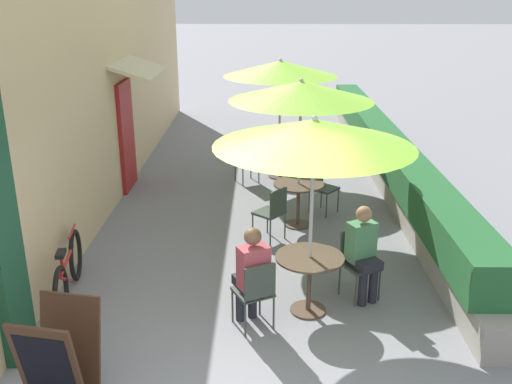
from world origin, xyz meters
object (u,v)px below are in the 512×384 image
object	(u,v)px
patio_table_near	(309,271)
patio_table_far	(279,151)
patio_table_mid	(298,194)
cafe_chair_far_right	(276,144)
cafe_chair_near_right	(357,258)
cafe_chair_far_left	(313,158)
cafe_chair_mid_left	(321,184)
cafe_chair_mid_right	(273,210)
bicycle_leaning	(69,273)
coffee_cup_far	(275,140)
cafe_chair_far_back	(249,159)
patio_umbrella_mid	(301,91)
seated_patron_near_right	(363,250)
cafe_chair_near_left	(256,290)
patio_umbrella_near	(314,133)
menu_board	(60,356)
seated_patron_near_left	(251,272)
patio_umbrella_far	(280,69)

from	to	relation	value
patio_table_near	patio_table_far	distance (m)	5.28
patio_table_mid	cafe_chair_far_right	world-z (taller)	cafe_chair_far_right
cafe_chair_near_right	cafe_chair_far_left	xyz separation A→B (m)	(-0.18, 4.54, 0.00)
cafe_chair_mid_left	patio_table_far	distance (m)	2.08
cafe_chair_mid_right	cafe_chair_far_right	bearing A→B (deg)	38.59
cafe_chair_near_right	bicycle_leaning	distance (m)	3.65
patio_table_near	coffee_cup_far	distance (m)	5.37
cafe_chair_far_right	cafe_chair_far_back	distance (m)	1.31
cafe_chair_near_right	cafe_chair_far_left	bearing A→B (deg)	-114.39
patio_umbrella_mid	cafe_chair_far_back	world-z (taller)	patio_umbrella_mid
patio_umbrella_mid	coffee_cup_far	size ratio (longest dim) A/B	27.15
cafe_chair_near_right	seated_patron_near_right	bearing A→B (deg)	90.00
seated_patron_near_right	cafe_chair_near_left	bearing A→B (deg)	1.56
seated_patron_near_right	patio_table_far	xyz separation A→B (m)	(-0.91, 4.97, -0.13)
patio_table_mid	cafe_chair_far_left	size ratio (longest dim) A/B	0.95
cafe_chair_far_right	cafe_chair_far_back	bearing A→B (deg)	-24.20
patio_table_mid	cafe_chair_mid_left	xyz separation A→B (m)	(0.43, 0.62, -0.04)
patio_table_mid	patio_umbrella_mid	xyz separation A→B (m)	(-0.00, 0.00, 1.69)
patio_umbrella_near	cafe_chair_near_left	size ratio (longest dim) A/B	2.81
cafe_chair_far_right	menu_board	distance (m)	7.97
patio_table_near	cafe_chair_near_right	bearing A→B (deg)	32.45
patio_umbrella_near	cafe_chair_mid_left	world-z (taller)	patio_umbrella_near
coffee_cup_far	bicycle_leaning	world-z (taller)	coffee_cup_far
patio_table_mid	cafe_chair_far_back	size ratio (longest dim) A/B	0.95
cafe_chair_mid_left	cafe_chair_near_right	bearing A→B (deg)	44.07
seated_patron_near_left	patio_umbrella_far	xyz separation A→B (m)	(0.47, 5.59, 1.56)
cafe_chair_mid_left	bicycle_leaning	bearing A→B (deg)	-8.16
cafe_chair_far_right	bicycle_leaning	xyz separation A→B (m)	(-2.73, -5.78, -0.15)
patio_umbrella_mid	cafe_chair_far_left	world-z (taller)	patio_umbrella_mid
patio_umbrella_near	patio_table_far	distance (m)	5.55
seated_patron_near_left	patio_umbrella_mid	size ratio (longest dim) A/B	0.51
patio_umbrella_near	patio_umbrella_far	xyz separation A→B (m)	(-0.22, 5.28, 0.00)
patio_table_mid	cafe_chair_mid_right	distance (m)	0.76
cafe_chair_near_right	patio_umbrella_mid	distance (m)	2.93
cafe_chair_far_right	patio_table_far	bearing A→B (deg)	5.80
cafe_chair_near_right	bicycle_leaning	size ratio (longest dim) A/B	0.49
patio_table_near	menu_board	world-z (taller)	menu_board
cafe_chair_mid_left	patio_table_far	world-z (taller)	cafe_chair_mid_left
seated_patron_near_left	patio_table_mid	size ratio (longest dim) A/B	1.51
cafe_chair_mid_left	coffee_cup_far	xyz separation A→B (m)	(-0.76, 2.05, 0.27)
patio_umbrella_mid	patio_table_far	size ratio (longest dim) A/B	2.96
patio_umbrella_mid	cafe_chair_far_right	size ratio (longest dim) A/B	2.81
patio_umbrella_near	coffee_cup_far	distance (m)	5.56
patio_umbrella_near	cafe_chair_mid_left	bearing A→B (deg)	82.17
seated_patron_near_left	cafe_chair_mid_right	xyz separation A→B (m)	(0.28, 2.37, -0.17)
coffee_cup_far	cafe_chair_far_right	bearing A→B (deg)	87.99
seated_patron_near_left	cafe_chair_mid_left	size ratio (longest dim) A/B	1.44
seated_patron_near_right	menu_board	size ratio (longest dim) A/B	1.26
cafe_chair_far_left	menu_board	distance (m)	7.20
cafe_chair_near_right	cafe_chair_far_left	distance (m)	4.55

